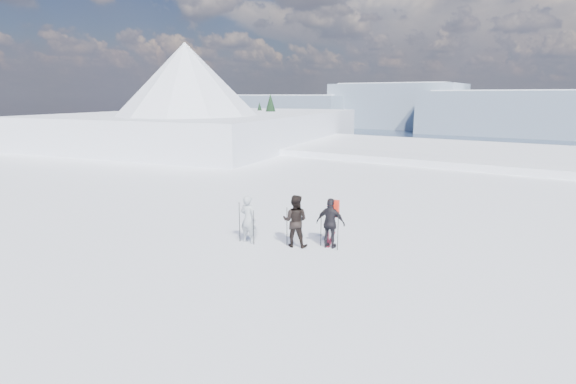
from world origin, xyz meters
name	(u,v)px	position (x,y,z in m)	size (l,w,h in m)	color
lake_basin	(482,235)	(0.00, 30.00, -6.50)	(820.00, 820.00, 71.62)	white
near_ridge	(228,171)	(-26.56, 29.34, -3.48)	(31.37, 35.68, 25.62)	white
skier_grey	(248,219)	(-3.32, 2.90, 0.81)	(0.59, 0.39, 1.62)	#9CA3AA
skier_dark	(295,221)	(-1.80, 3.41, 0.86)	(0.84, 0.65, 1.72)	black
skier_pack	(331,223)	(-0.76, 3.92, 0.82)	(0.96, 0.40, 1.64)	black
backpack	(334,189)	(-0.80, 4.16, 1.91)	(0.35, 0.20, 0.54)	red
ski_poles	(289,228)	(-1.99, 3.32, 0.62)	(3.21, 1.10, 1.36)	black
skis_loose	(329,239)	(-1.18, 4.66, 0.01)	(0.92, 1.63, 0.03)	black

